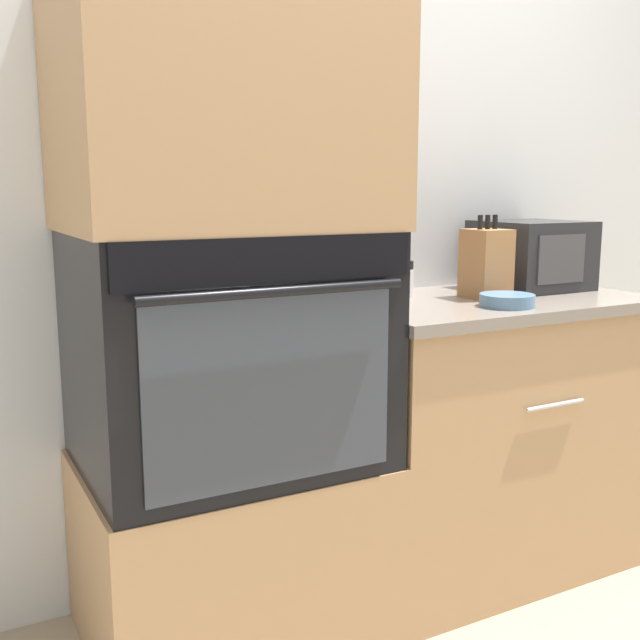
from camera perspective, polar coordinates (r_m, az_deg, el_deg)
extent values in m
cube|color=silver|center=(2.44, -1.38, 10.01)|extent=(8.00, 0.05, 2.50)
cube|color=#A87F56|center=(2.21, -6.78, -16.77)|extent=(0.79, 0.60, 0.51)
cube|color=black|center=(2.02, -7.12, -2.13)|extent=(0.77, 0.59, 0.63)
cube|color=black|center=(1.70, -3.65, 4.57)|extent=(0.74, 0.01, 0.11)
cube|color=#33E54C|center=(1.70, -3.60, 4.56)|extent=(0.09, 0.00, 0.03)
cube|color=#333842|center=(1.76, -3.54, -5.34)|extent=(0.63, 0.01, 0.46)
cylinder|color=black|center=(1.68, -3.19, 2.16)|extent=(0.65, 0.02, 0.02)
cube|color=#A87F56|center=(1.98, -7.53, 16.14)|extent=(0.79, 0.60, 0.64)
cube|color=#A87F56|center=(2.57, 12.25, -8.68)|extent=(1.00, 0.60, 0.87)
cube|color=slate|center=(2.47, 12.64, 1.31)|extent=(1.02, 0.63, 0.03)
cylinder|color=#B7B7BC|center=(2.30, 17.48, -6.19)|extent=(0.22, 0.01, 0.01)
cube|color=#232326|center=(2.70, 15.75, 4.79)|extent=(0.33, 0.32, 0.23)
cube|color=#3D3D3F|center=(2.58, 17.92, 4.44)|extent=(0.20, 0.01, 0.16)
cube|color=olive|center=(2.44, 12.54, 4.20)|extent=(0.12, 0.13, 0.22)
cylinder|color=black|center=(2.41, 12.11, 7.30)|extent=(0.02, 0.02, 0.04)
cylinder|color=black|center=(2.43, 12.65, 7.30)|extent=(0.02, 0.02, 0.04)
cylinder|color=black|center=(2.45, 13.19, 7.30)|extent=(0.02, 0.02, 0.04)
cylinder|color=#517599|center=(2.28, 14.06, 1.46)|extent=(0.16, 0.16, 0.04)
cylinder|color=silver|center=(2.49, 4.57, 2.79)|extent=(0.06, 0.06, 0.07)
cylinder|color=#B7B7BC|center=(2.48, 4.58, 3.81)|extent=(0.05, 0.05, 0.02)
cylinder|color=silver|center=(2.40, 6.54, 2.78)|extent=(0.05, 0.05, 0.09)
cylinder|color=black|center=(2.39, 6.56, 4.19)|extent=(0.05, 0.05, 0.03)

